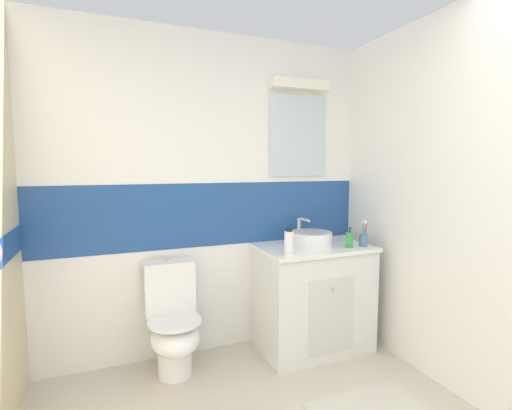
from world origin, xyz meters
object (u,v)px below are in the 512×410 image
Objects in this scene: shampoo_bottle_tall at (289,242)px; toothbrush_cup at (363,239)px; sink_basin at (311,238)px; toilet at (173,323)px; soap_dispenser at (349,240)px.

toothbrush_cup is at bearing 1.51° from shampoo_bottle_tall.
sink_basin is 2.02× the size of shampoo_bottle_tall.
sink_basin is at bearing -2.70° from toilet.
toothbrush_cup is 1.31× the size of soap_dispenser.
toothbrush_cup is at bearing -8.83° from toilet.
toilet is 1.58m from toothbrush_cup.
toothbrush_cup is 0.67m from shampoo_bottle_tall.
soap_dispenser reaches higher than toilet.
toothbrush_cup is at bearing -25.10° from sink_basin.
soap_dispenser is (-0.13, 0.00, 0.00)m from toothbrush_cup.
sink_basin is 1.79× the size of toothbrush_cup.
toilet is (-1.09, 0.05, -0.54)m from sink_basin.
toothbrush_cup is 0.13m from soap_dispenser.
toothbrush_cup is (0.38, -0.18, 0.00)m from sink_basin.
sink_basin is 0.47× the size of toilet.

